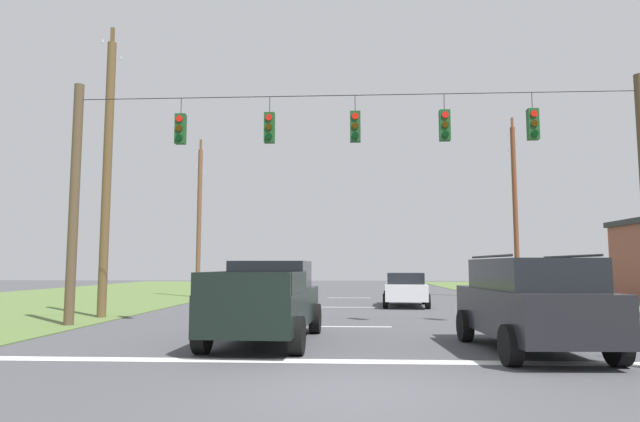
% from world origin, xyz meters
% --- Properties ---
extents(ground_plane, '(120.00, 120.00, 0.00)m').
position_xyz_m(ground_plane, '(0.00, 0.00, 0.00)').
color(ground_plane, '#47474C').
extents(stop_bar_stripe, '(15.10, 0.45, 0.01)m').
position_xyz_m(stop_bar_stripe, '(0.00, 2.48, 0.00)').
color(stop_bar_stripe, white).
rests_on(stop_bar_stripe, ground).
extents(lane_dash_0, '(2.50, 0.15, 0.01)m').
position_xyz_m(lane_dash_0, '(0.00, 8.48, 0.00)').
color(lane_dash_0, white).
rests_on(lane_dash_0, ground).
extents(lane_dash_1, '(2.50, 0.15, 0.01)m').
position_xyz_m(lane_dash_1, '(0.00, 16.26, 0.00)').
color(lane_dash_1, white).
rests_on(lane_dash_1, ground).
extents(lane_dash_2, '(2.50, 0.15, 0.01)m').
position_xyz_m(lane_dash_2, '(0.00, 23.41, 0.00)').
color(lane_dash_2, white).
rests_on(lane_dash_2, ground).
extents(overhead_signal_span, '(17.67, 0.31, 7.60)m').
position_xyz_m(overhead_signal_span, '(0.11, 8.21, 4.33)').
color(overhead_signal_span, brown).
rests_on(overhead_signal_span, ground).
extents(pickup_truck, '(2.46, 5.48, 1.95)m').
position_xyz_m(pickup_truck, '(-2.03, 5.09, 0.97)').
color(pickup_truck, black).
rests_on(pickup_truck, ground).
extents(suv_black, '(2.37, 4.88, 2.05)m').
position_xyz_m(suv_black, '(3.83, 3.75, 1.06)').
color(suv_black, black).
rests_on(suv_black, ground).
extents(distant_car_crossing_white, '(2.29, 4.43, 1.52)m').
position_xyz_m(distant_car_crossing_white, '(2.56, 16.99, 0.79)').
color(distant_car_crossing_white, silver).
rests_on(distant_car_crossing_white, ground).
extents(utility_pole_mid_right, '(0.28, 1.72, 10.45)m').
position_xyz_m(utility_pole_mid_right, '(9.54, 23.26, 5.24)').
color(utility_pole_mid_right, brown).
rests_on(utility_pole_mid_right, ground).
extents(utility_pole_near_left, '(0.31, 1.65, 10.65)m').
position_xyz_m(utility_pole_near_left, '(-8.75, 10.75, 5.17)').
color(utility_pole_near_left, brown).
rests_on(utility_pole_near_left, ground).
extents(utility_pole_mid_left, '(0.27, 1.76, 9.38)m').
position_xyz_m(utility_pole_mid_left, '(-8.86, 23.32, 4.70)').
color(utility_pole_mid_left, brown).
rests_on(utility_pole_mid_left, ground).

